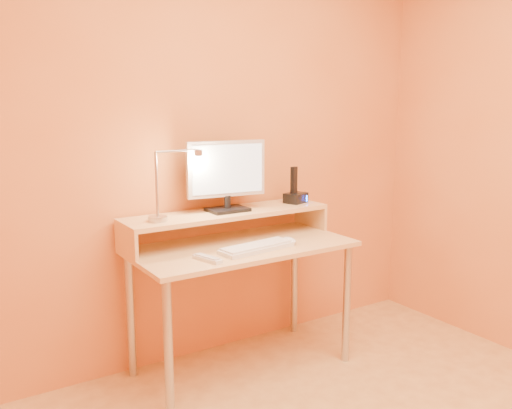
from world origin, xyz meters
TOP-DOWN VIEW (x-y plane):
  - wall_back at (0.00, 1.50)m, footprint 3.00×0.04m
  - desk_leg_fl at (-0.55, 0.93)m, footprint 0.04×0.04m
  - desk_leg_fr at (0.55, 0.93)m, footprint 0.04×0.04m
  - desk_leg_bl at (-0.55, 1.43)m, footprint 0.04×0.04m
  - desk_leg_br at (0.55, 1.43)m, footprint 0.04×0.04m
  - desk_lower at (0.00, 1.18)m, footprint 1.20×0.60m
  - shelf_riser_left at (-0.59, 1.33)m, footprint 0.02×0.30m
  - shelf_riser_right at (0.59, 1.33)m, footprint 0.02×0.30m
  - desk_shelf at (0.00, 1.33)m, footprint 1.20×0.30m
  - monitor_foot at (0.00, 1.33)m, footprint 0.22×0.16m
  - monitor_neck at (0.00, 1.33)m, footprint 0.04×0.04m
  - monitor_panel at (0.00, 1.34)m, footprint 0.45×0.10m
  - monitor_back at (0.00, 1.36)m, footprint 0.41×0.07m
  - monitor_screen at (0.00, 1.32)m, footprint 0.41×0.06m
  - lamp_base at (-0.43, 1.30)m, footprint 0.10×0.10m
  - lamp_post at (-0.43, 1.30)m, footprint 0.01×0.01m
  - lamp_arm at (-0.31, 1.30)m, footprint 0.24×0.01m
  - lamp_head at (-0.19, 1.30)m, footprint 0.04×0.04m
  - lamp_bulb at (-0.19, 1.30)m, footprint 0.03×0.03m
  - phone_dock at (0.48, 1.33)m, footprint 0.16×0.14m
  - phone_handset at (0.46, 1.33)m, footprint 0.05×0.04m
  - phone_led at (0.52, 1.28)m, footprint 0.01×0.00m
  - keyboard at (0.01, 1.04)m, footprint 0.43×0.18m
  - mouse at (0.23, 1.06)m, footprint 0.06×0.10m
  - remote_control at (-0.30, 1.01)m, footprint 0.09×0.18m

SIDE VIEW (x-z plane):
  - desk_leg_fl at x=-0.55m, z-range 0.00..0.69m
  - desk_leg_fr at x=0.55m, z-range 0.00..0.69m
  - desk_leg_bl at x=-0.55m, z-range 0.00..0.69m
  - desk_leg_br at x=0.55m, z-range 0.00..0.69m
  - desk_lower at x=0.00m, z-range 0.70..0.72m
  - remote_control at x=-0.30m, z-range 0.72..0.74m
  - keyboard at x=0.01m, z-range 0.72..0.74m
  - mouse at x=0.23m, z-range 0.72..0.75m
  - shelf_riser_left at x=-0.59m, z-range 0.72..0.85m
  - shelf_riser_right at x=0.59m, z-range 0.72..0.85m
  - desk_shelf at x=0.00m, z-range 0.86..0.88m
  - monitor_foot at x=0.00m, z-range 0.88..0.90m
  - lamp_base at x=-0.43m, z-range 0.88..0.90m
  - phone_dock at x=0.48m, z-range 0.88..0.94m
  - phone_led at x=0.52m, z-range 0.89..0.93m
  - monitor_neck at x=0.00m, z-range 0.90..0.97m
  - phone_handset at x=0.46m, z-range 0.94..1.10m
  - lamp_post at x=-0.43m, z-range 0.91..1.24m
  - monitor_panel at x=0.00m, z-range 0.96..1.27m
  - monitor_back at x=0.00m, z-range 0.99..1.25m
  - monitor_screen at x=0.00m, z-range 0.98..1.25m
  - lamp_bulb at x=-0.19m, z-range 1.20..1.21m
  - lamp_head at x=-0.19m, z-range 1.21..1.24m
  - lamp_arm at x=-0.31m, z-range 1.23..1.24m
  - wall_back at x=0.00m, z-range 0.00..2.50m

